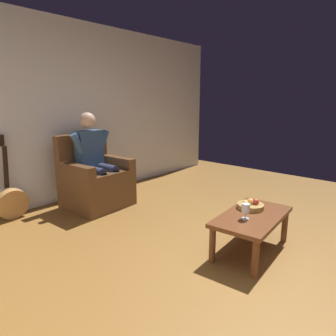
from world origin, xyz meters
The scene contains 8 objects.
ground_plane centered at (0.00, 0.00, 0.00)m, with size 7.49×7.49×0.00m, color brown.
wall_back centered at (0.00, -3.15, 1.29)m, with size 6.58×0.06×2.58m, color silver.
armchair centered at (-0.11, -2.57, 0.35)m, with size 0.85×0.78×1.00m.
person_seated centered at (-0.11, -2.55, 0.71)m, with size 0.63×0.58×1.31m.
coffee_table centered at (-0.37, -0.32, 0.32)m, with size 0.97×0.59×0.38m.
guitar centered at (0.88, -2.95, 0.23)m, with size 0.39×0.22×1.06m.
wine_glass_near centered at (-0.23, -0.32, 0.48)m, with size 0.08×0.08×0.15m.
fruit_bowl centered at (-0.51, -0.41, 0.42)m, with size 0.27×0.27×0.11m.
Camera 1 is at (2.19, 0.89, 1.47)m, focal length 31.85 mm.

